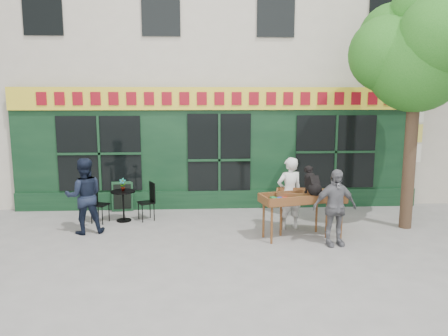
{
  "coord_description": "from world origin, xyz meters",
  "views": [
    {
      "loc": [
        -0.54,
        -9.38,
        3.08
      ],
      "look_at": [
        0.02,
        0.5,
        1.43
      ],
      "focal_mm": 35.0,
      "sensor_mm": 36.0,
      "label": 1
    }
  ],
  "objects": [
    {
      "name": "book_cart_center",
      "position": [
        1.53,
        -0.29,
        0.82
      ],
      "size": [
        1.61,
        0.97,
        0.99
      ],
      "rotation": [
        0.0,
        0.0,
        0.25
      ],
      "color": "brown",
      "rests_on": "ground"
    },
    {
      "name": "woman",
      "position": [
        1.53,
        0.36,
        0.84
      ],
      "size": [
        0.7,
        0.54,
        1.69
      ],
      "primitive_type": "imported",
      "rotation": [
        0.0,
        0.0,
        3.39
      ],
      "color": "silver",
      "rests_on": "ground"
    },
    {
      "name": "dog",
      "position": [
        1.88,
        -0.34,
        1.29
      ],
      "size": [
        0.48,
        0.67,
        0.6
      ],
      "primitive_type": null,
      "rotation": [
        0.0,
        0.0,
        0.25
      ],
      "color": "black",
      "rests_on": "book_cart_center"
    },
    {
      "name": "chalkboard",
      "position": [
        -2.62,
        2.19,
        0.4
      ],
      "size": [
        0.58,
        0.25,
        0.79
      ],
      "rotation": [
        0.0,
        0.0,
        0.1
      ],
      "color": "black",
      "rests_on": "ground"
    },
    {
      "name": "ground",
      "position": [
        0.0,
        0.0,
        0.0
      ],
      "size": [
        80.0,
        80.0,
        0.0
      ],
      "primitive_type": "plane",
      "color": "slate",
      "rests_on": "ground"
    },
    {
      "name": "building",
      "position": [
        0.0,
        5.97,
        4.97
      ],
      "size": [
        14.0,
        7.26,
        10.0
      ],
      "color": "beige",
      "rests_on": "ground"
    },
    {
      "name": "potted_plant",
      "position": [
        -2.42,
        1.21,
        0.92
      ],
      "size": [
        0.18,
        0.13,
        0.32
      ],
      "primitive_type": "imported",
      "rotation": [
        0.0,
        0.0,
        -0.08
      ],
      "color": "gray",
      "rests_on": "bistro_table"
    },
    {
      "name": "man_left",
      "position": [
        -3.12,
        0.31,
        0.86
      ],
      "size": [
        0.98,
        0.85,
        1.72
      ],
      "primitive_type": "imported",
      "rotation": [
        0.0,
        0.0,
        3.41
      ],
      "color": "black",
      "rests_on": "ground"
    },
    {
      "name": "man_right",
      "position": [
        2.23,
        -0.8,
        0.8
      ],
      "size": [
        0.98,
        0.51,
        1.6
      ],
      "primitive_type": "imported",
      "rotation": [
        0.0,
        0.0,
        0.13
      ],
      "color": "slate",
      "rests_on": "ground"
    },
    {
      "name": "bistro_chair_left",
      "position": [
        -3.06,
        1.14,
        0.56
      ],
      "size": [
        0.46,
        0.46,
        0.95
      ],
      "rotation": [
        0.0,
        0.0,
        1.23
      ],
      "color": "black",
      "rests_on": "ground"
    },
    {
      "name": "bistro_chair_right",
      "position": [
        -1.79,
        1.3,
        0.56
      ],
      "size": [
        0.48,
        0.48,
        0.95
      ],
      "rotation": [
        0.0,
        0.0,
        -1.13
      ],
      "color": "black",
      "rests_on": "ground"
    },
    {
      "name": "bistro_table",
      "position": [
        -2.42,
        1.21,
        0.54
      ],
      "size": [
        0.6,
        0.6,
        0.76
      ],
      "color": "black",
      "rests_on": "ground"
    },
    {
      "name": "book_cart_right",
      "position": [
        1.93,
        -0.05,
        0.82
      ],
      "size": [
        1.6,
        0.93,
        0.99
      ],
      "rotation": [
        0.0,
        0.0,
        -0.22
      ],
      "color": "brown",
      "rests_on": "ground"
    },
    {
      "name": "street_tree",
      "position": [
        4.34,
        0.36,
        4.11
      ],
      "size": [
        3.05,
        2.9,
        5.6
      ],
      "color": "#382619",
      "rests_on": "ground"
    }
  ]
}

